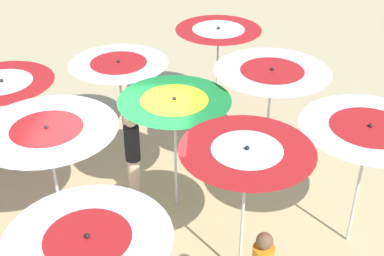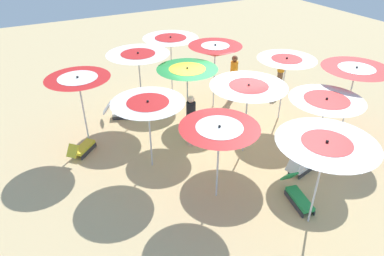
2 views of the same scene
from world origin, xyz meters
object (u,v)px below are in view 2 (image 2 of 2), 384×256
beach_umbrella_9 (355,74)px  beach_ball (320,106)px  beachgoer_2 (191,120)px  beach_umbrella_11 (326,148)px  beach_umbrella_8 (219,133)px  beach_umbrella_10 (326,104)px  lounger_2 (122,112)px  beach_umbrella_4 (187,73)px  beach_umbrella_7 (248,91)px  lounger_3 (298,195)px  beach_umbrella_2 (79,83)px  beach_umbrella_3 (215,51)px  beachgoer_1 (234,76)px  lounger_0 (301,166)px  beach_umbrella_0 (171,42)px  beach_umbrella_5 (148,107)px  beachgoer_0 (281,69)px  beach_umbrella_6 (286,64)px  beach_umbrella_1 (138,59)px  lounger_1 (82,148)px

beach_umbrella_9 → beach_ball: (0.76, 1.70, -2.14)m
beachgoer_2 → beach_umbrella_11: bearing=-125.9°
beach_umbrella_11 → beach_umbrella_8: bearing=129.8°
beach_umbrella_10 → lounger_2: beach_umbrella_10 is taller
lounger_2 → beach_umbrella_4: bearing=-27.6°
beach_umbrella_7 → lounger_3: bearing=-91.7°
beach_umbrella_2 → beach_umbrella_11: beach_umbrella_2 is taller
beach_umbrella_3 → beachgoer_1: size_ratio=1.37×
beach_umbrella_2 → lounger_0: size_ratio=2.22×
beach_umbrella_11 → beach_ball: bearing=42.4°
beach_umbrella_0 → lounger_2: size_ratio=1.84×
lounger_0 → lounger_3: (-0.95, -0.92, 0.01)m
beach_umbrella_5 → beachgoer_1: size_ratio=1.19×
beachgoer_0 → beachgoer_1: bearing=82.6°
beach_umbrella_7 → beachgoer_2: beach_umbrella_7 is taller
beach_umbrella_9 → beach_umbrella_11: bearing=-146.6°
beach_umbrella_7 → beach_umbrella_10: 2.23m
beach_umbrella_6 → beach_umbrella_10: 2.70m
beachgoer_2 → lounger_3: bearing=-120.5°
beach_umbrella_3 → lounger_2: beach_umbrella_3 is taller
beach_umbrella_10 → beach_umbrella_1: bearing=126.1°
beach_umbrella_3 → lounger_3: beach_umbrella_3 is taller
beach_umbrella_9 → lounger_1: size_ratio=2.40×
beach_umbrella_2 → beach_umbrella_10: bearing=-34.4°
lounger_1 → beachgoer_1: beachgoer_1 is taller
beach_umbrella_5 → lounger_3: size_ratio=1.66×
beach_umbrella_3 → beach_umbrella_6: 2.60m
lounger_2 → beach_umbrella_6: bearing=-7.0°
beach_umbrella_10 → lounger_2: size_ratio=1.62×
beach_umbrella_3 → beach_umbrella_10: (0.98, -4.54, -0.36)m
beach_umbrella_8 → lounger_2: beach_umbrella_8 is taller
beach_umbrella_6 → beach_umbrella_3: bearing=131.3°
beach_umbrella_4 → beach_umbrella_10: bearing=-51.0°
beach_umbrella_9 → beach_umbrella_10: (-1.90, -0.69, -0.32)m
beach_umbrella_3 → beach_umbrella_4: size_ratio=1.07×
lounger_3 → beach_ball: 5.73m
lounger_3 → beach_umbrella_8: bearing=-111.7°
lounger_1 → beach_ball: size_ratio=4.21×
beach_umbrella_0 → beach_umbrella_10: beach_umbrella_0 is taller
beach_umbrella_7 → beach_umbrella_8: (-1.86, -1.42, -0.14)m
beach_umbrella_0 → beach_umbrella_7: size_ratio=1.03×
beach_umbrella_5 → beach_umbrella_9: size_ratio=0.89×
beach_umbrella_0 → beach_umbrella_4: beach_umbrella_0 is taller
lounger_1 → lounger_3: bearing=-90.5°
beachgoer_2 → beach_umbrella_7: bearing=-89.0°
beach_umbrella_3 → beach_umbrella_7: 3.22m
beach_umbrella_1 → beachgoer_0: bearing=-4.1°
beach_umbrella_6 → beach_umbrella_11: 5.26m
beach_umbrella_5 → beachgoer_2: size_ratio=1.24×
lounger_0 → beach_umbrella_11: bearing=-139.4°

